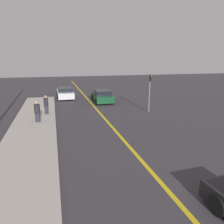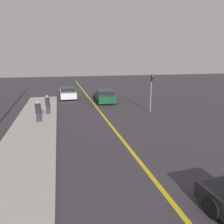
{
  "view_description": "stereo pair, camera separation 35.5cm",
  "coord_description": "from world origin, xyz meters",
  "px_view_note": "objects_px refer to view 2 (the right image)",
  "views": [
    {
      "loc": [
        -3.91,
        -0.56,
        4.84
      ],
      "look_at": [
        -0.12,
        13.52,
        1.23
      ],
      "focal_mm": 35.0,
      "sensor_mm": 36.0,
      "label": 1
    },
    {
      "loc": [
        -3.56,
        -0.65,
        4.84
      ],
      "look_at": [
        -0.12,
        13.52,
        1.23
      ],
      "focal_mm": 35.0,
      "sensor_mm": 36.0,
      "label": 2
    }
  ],
  "objects_px": {
    "car_far_distant": "(68,93)",
    "traffic_light": "(151,89)",
    "pedestrian_mid_group": "(48,104)",
    "pedestrian_near_curb": "(38,111)",
    "car_ahead_center": "(104,96)"
  },
  "relations": [
    {
      "from": "car_far_distant",
      "to": "pedestrian_mid_group",
      "type": "distance_m",
      "value": 8.64
    },
    {
      "from": "car_far_distant",
      "to": "traffic_light",
      "type": "relative_size",
      "value": 1.4
    },
    {
      "from": "pedestrian_mid_group",
      "to": "traffic_light",
      "type": "relative_size",
      "value": 0.47
    },
    {
      "from": "car_far_distant",
      "to": "pedestrian_mid_group",
      "type": "bearing_deg",
      "value": -104.48
    },
    {
      "from": "car_ahead_center",
      "to": "traffic_light",
      "type": "relative_size",
      "value": 1.27
    },
    {
      "from": "pedestrian_mid_group",
      "to": "traffic_light",
      "type": "distance_m",
      "value": 9.2
    },
    {
      "from": "pedestrian_mid_group",
      "to": "traffic_light",
      "type": "bearing_deg",
      "value": -6.67
    },
    {
      "from": "car_far_distant",
      "to": "traffic_light",
      "type": "bearing_deg",
      "value": -54.2
    },
    {
      "from": "pedestrian_near_curb",
      "to": "traffic_light",
      "type": "distance_m",
      "value": 9.8
    },
    {
      "from": "pedestrian_mid_group",
      "to": "car_far_distant",
      "type": "bearing_deg",
      "value": 76.34
    },
    {
      "from": "car_ahead_center",
      "to": "pedestrian_near_curb",
      "type": "xyz_separation_m",
      "value": [
        -6.55,
        -7.03,
        0.28
      ]
    },
    {
      "from": "car_ahead_center",
      "to": "car_far_distant",
      "type": "height_order",
      "value": "car_ahead_center"
    },
    {
      "from": "traffic_light",
      "to": "car_far_distant",
      "type": "bearing_deg",
      "value": 126.63
    },
    {
      "from": "pedestrian_near_curb",
      "to": "pedestrian_mid_group",
      "type": "bearing_deg",
      "value": 75.7
    },
    {
      "from": "car_far_distant",
      "to": "pedestrian_near_curb",
      "type": "bearing_deg",
      "value": -104.62
    }
  ]
}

